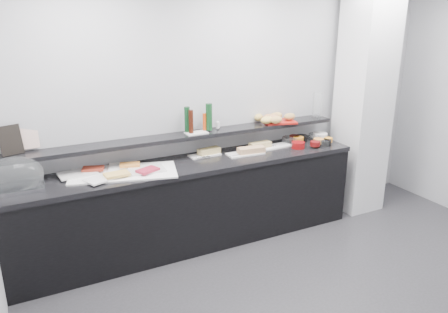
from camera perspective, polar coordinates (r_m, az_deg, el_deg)
name	(u,v)px	position (r m, az deg, el deg)	size (l,w,h in m)	color
back_wall	(238,107)	(4.83, 1.83, 6.54)	(5.00, 0.02, 2.70)	#AAADB2
column	(364,100)	(5.44, 17.78, 7.01)	(0.50, 0.50, 2.70)	white
buffet_cabinet	(192,206)	(4.57, -4.24, -6.43)	(3.60, 0.60, 0.85)	black
counter_top	(191,165)	(4.40, -4.38, -1.10)	(3.62, 0.62, 0.05)	black
wall_shelf	(183,136)	(4.48, -5.32, 2.64)	(3.60, 0.25, 0.04)	black
cloche_base	(14,188)	(4.11, -25.78, -3.70)	(0.49, 0.33, 0.04)	silver
cloche_dome	(13,177)	(4.06, -25.87, -2.41)	(0.50, 0.33, 0.34)	silver
linen_runner	(124,173)	(4.19, -12.97, -2.07)	(0.97, 0.46, 0.01)	white
platter_meat_a	(78,173)	(4.24, -18.59, -2.12)	(0.34, 0.22, 0.01)	white
food_meat_a	(93,169)	(4.27, -16.72, -1.53)	(0.20, 0.12, 0.02)	maroon
platter_salmon	(123,166)	(4.34, -13.03, -1.16)	(0.27, 0.18, 0.01)	white
food_salmon	(130,165)	(4.29, -12.20, -1.05)	(0.19, 0.12, 0.02)	orange
platter_cheese	(102,179)	(4.05, -15.70, -2.80)	(0.28, 0.19, 0.01)	white
food_cheese	(117,174)	(4.07, -13.82, -2.27)	(0.22, 0.14, 0.02)	#EBBC5B
platter_meat_b	(147,170)	(4.18, -10.01, -1.72)	(0.33, 0.22, 0.01)	silver
food_meat_b	(148,170)	(4.12, -9.93, -1.75)	(0.20, 0.13, 0.02)	maroon
sandwich_plate_left	(205,155)	(4.59, -2.55, 0.19)	(0.33, 0.14, 0.01)	white
sandwich_food_left	(209,151)	(4.60, -1.96, 0.73)	(0.24, 0.09, 0.06)	tan
tongs_left	(204,157)	(4.50, -2.69, -0.02)	(0.01, 0.01, 0.16)	#ABAEB2
sandwich_plate_mid	(245,154)	(4.64, 2.79, 0.38)	(0.40, 0.17, 0.01)	white
sandwich_food_mid	(251,150)	(4.64, 3.59, 0.87)	(0.29, 0.11, 0.06)	tan
tongs_mid	(236,155)	(4.55, 1.62, 0.17)	(0.01, 0.01, 0.16)	#B2B5B9
sandwich_plate_right	(275,146)	(4.92, 6.66, 1.31)	(0.38, 0.16, 0.01)	white
sandwich_food_right	(260,145)	(4.83, 4.74, 1.52)	(0.25, 0.10, 0.06)	tan
tongs_right	(271,146)	(4.87, 6.10, 1.32)	(0.01, 0.01, 0.16)	#B2B5B9
bowl_glass_fruit	(290,140)	(5.09, 8.61, 2.13)	(0.18, 0.18, 0.07)	white
fill_glass_fruit	(298,139)	(5.11, 9.69, 2.28)	(0.12, 0.12, 0.05)	orange
bowl_black_jam	(302,138)	(5.19, 10.09, 2.37)	(0.14, 0.14, 0.07)	black
fill_black_jam	(294,138)	(5.15, 9.17, 2.45)	(0.12, 0.12, 0.05)	#5E130D
bowl_glass_cream	(316,137)	(5.28, 11.87, 2.55)	(0.16, 0.16, 0.07)	white
fill_glass_cream	(320,135)	(5.32, 12.44, 2.74)	(0.17, 0.17, 0.05)	white
bowl_red_jam	(298,145)	(4.91, 9.65, 1.49)	(0.15, 0.15, 0.07)	maroon
fill_red_jam	(315,144)	(4.95, 11.81, 1.65)	(0.11, 0.11, 0.05)	#5E0D0E
bowl_glass_salmon	(322,143)	(5.05, 12.68, 1.75)	(0.17, 0.17, 0.07)	silver
fill_glass_salmon	(319,141)	(5.08, 12.26, 2.02)	(0.12, 0.12, 0.05)	orange
bowl_black_fruit	(326,142)	(5.07, 13.13, 1.80)	(0.12, 0.12, 0.07)	black
fill_black_fruit	(328,140)	(5.14, 13.48, 2.13)	(0.09, 0.09, 0.05)	orange
framed_print	(10,140)	(4.21, -26.12, 1.93)	(0.19, 0.02, 0.26)	black
print_art	(27,137)	(4.27, -24.35, 2.36)	(0.19, 0.00, 0.22)	#D1A097
condiment_tray	(196,133)	(4.50, -3.63, 3.10)	(0.22, 0.14, 0.01)	white
bottle_green_a	(187,119)	(4.50, -4.83, 4.86)	(0.06, 0.06, 0.26)	#0F381A
bottle_brown	(191,122)	(4.45, -4.34, 4.57)	(0.05, 0.05, 0.24)	#351309
bottle_green_b	(209,117)	(4.55, -1.98, 5.20)	(0.07, 0.07, 0.28)	#103D1B
bottle_hot	(204,122)	(4.55, -2.56, 4.55)	(0.04, 0.04, 0.18)	#C63C0E
shaker_salt	(217,125)	(4.64, -0.87, 4.12)	(0.03, 0.03, 0.07)	silver
shaker_pepper	(218,124)	(4.67, -0.73, 4.22)	(0.03, 0.03, 0.07)	silver
bread_tray	(279,122)	(4.99, 7.25, 4.54)	(0.35, 0.25, 0.02)	#A31711
bread_roll_nw	(259,117)	(4.95, 4.55, 5.13)	(0.12, 0.08, 0.08)	gold
bread_roll_n	(275,116)	(5.02, 6.66, 5.25)	(0.13, 0.08, 0.08)	#AD7B42
bread_roll_ne	(277,116)	(5.05, 6.92, 5.31)	(0.15, 0.09, 0.08)	tan
bread_roll_sw	(267,120)	(4.83, 5.63, 4.77)	(0.16, 0.10, 0.08)	#D8B352
bread_roll_s	(276,120)	(4.85, 6.83, 4.78)	(0.15, 0.10, 0.08)	tan
bread_roll_se	(290,117)	(5.02, 8.56, 5.17)	(0.15, 0.10, 0.08)	#AA8041
bread_roll_midw	(268,118)	(4.95, 5.81, 5.09)	(0.14, 0.09, 0.08)	#AE7442
bread_roll_mide	(274,118)	(4.92, 6.48, 4.98)	(0.14, 0.09, 0.08)	#BE7B48
carafe	(317,106)	(5.24, 12.08, 6.52)	(0.11, 0.11, 0.30)	white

